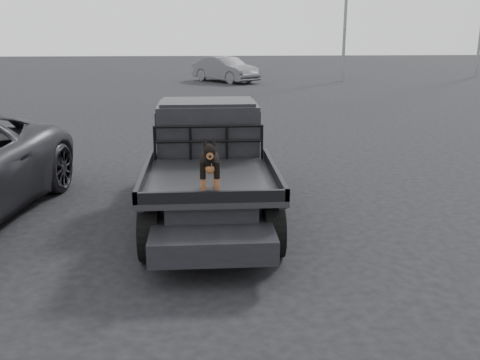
{
  "coord_description": "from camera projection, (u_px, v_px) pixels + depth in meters",
  "views": [
    {
      "loc": [
        0.04,
        -6.43,
        2.98
      ],
      "look_at": [
        0.48,
        -0.35,
        1.27
      ],
      "focal_mm": 40.0,
      "sensor_mm": 36.0,
      "label": 1
    }
  ],
  "objects": [
    {
      "name": "ground",
      "position": [
        201.0,
        267.0,
        6.98
      ],
      "size": [
        120.0,
        120.0,
        0.0
      ],
      "primitive_type": "plane",
      "color": "black",
      "rests_on": "ground"
    },
    {
      "name": "flatbed_ute",
      "position": [
        210.0,
        189.0,
        8.78
      ],
      "size": [
        2.0,
        5.4,
        0.92
      ],
      "primitive_type": null,
      "color": "black",
      "rests_on": "ground"
    },
    {
      "name": "ute_cab",
      "position": [
        208.0,
        125.0,
        9.45
      ],
      "size": [
        1.72,
        1.3,
        0.88
      ],
      "primitive_type": null,
      "color": "black",
      "rests_on": "flatbed_ute"
    },
    {
      "name": "headache_rack",
      "position": [
        209.0,
        143.0,
        8.77
      ],
      "size": [
        1.8,
        0.08,
        0.55
      ],
      "primitive_type": null,
      "color": "black",
      "rests_on": "flatbed_ute"
    },
    {
      "name": "dog",
      "position": [
        210.0,
        165.0,
        6.97
      ],
      "size": [
        0.32,
        0.6,
        0.74
      ],
      "primitive_type": null,
      "color": "black",
      "rests_on": "flatbed_ute"
    },
    {
      "name": "distant_car_a",
      "position": [
        225.0,
        69.0,
        31.69
      ],
      "size": [
        4.04,
        4.53,
        1.49
      ],
      "primitive_type": "imported",
      "rotation": [
        0.0,
        0.0,
        0.67
      ],
      "color": "#4E4E53",
      "rests_on": "ground"
    }
  ]
}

